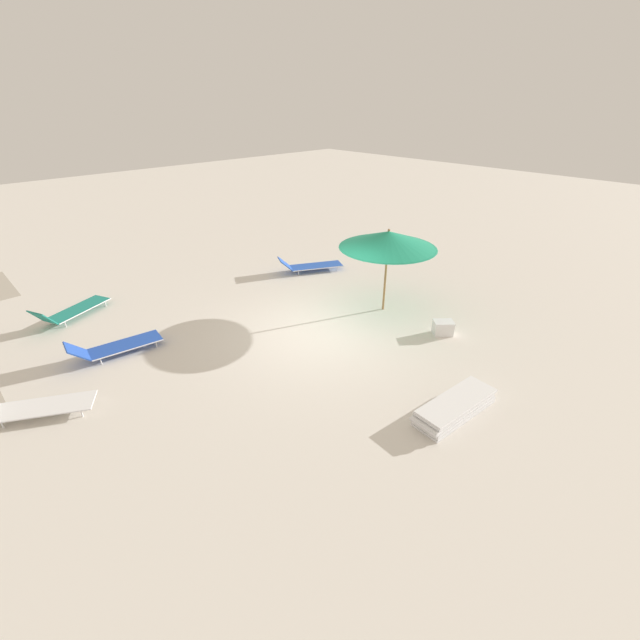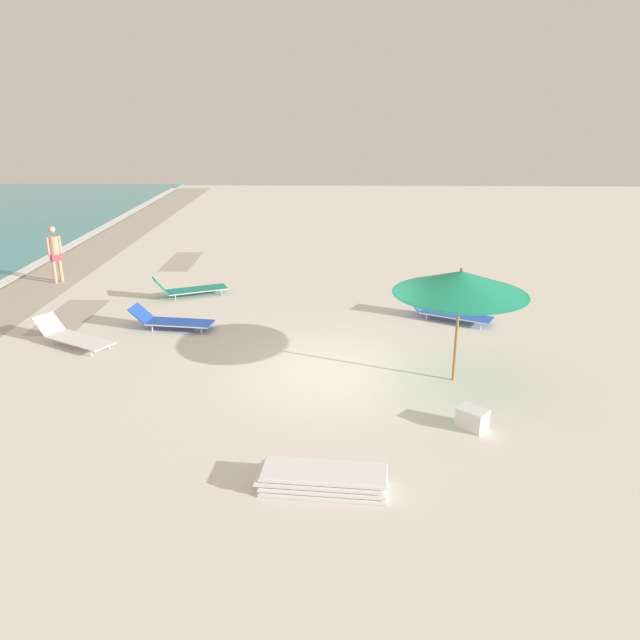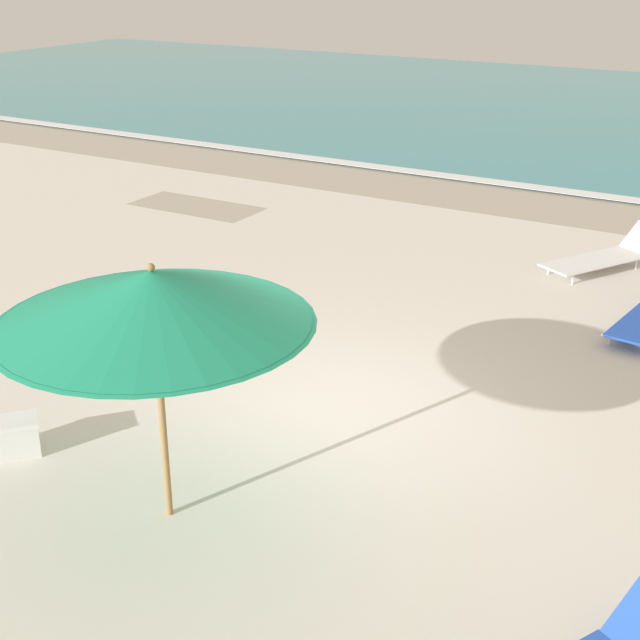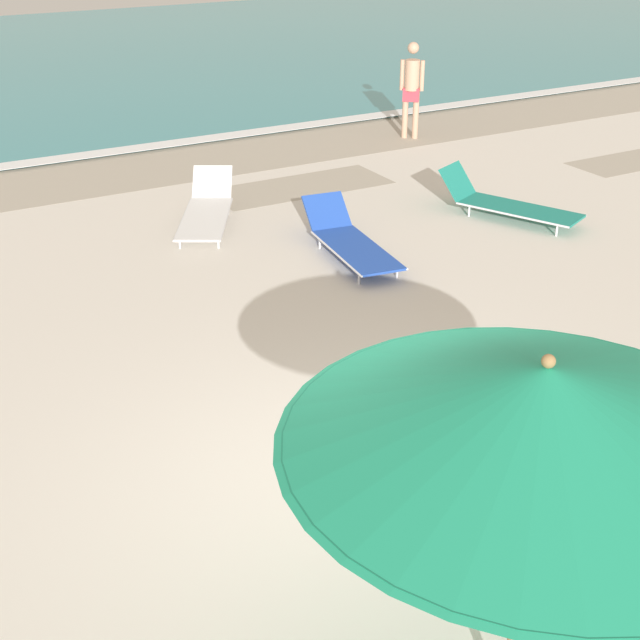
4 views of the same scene
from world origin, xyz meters
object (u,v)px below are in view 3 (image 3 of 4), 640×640
at_px(cooler_box, 14,437).
at_px(sun_lounger_near_water_right, 604,256).
at_px(beach_umbrella, 153,298).
at_px(lounger_stack, 65,316).

bearing_deg(cooler_box, sun_lounger_near_water_right, -162.83).
xyz_separation_m(beach_umbrella, cooler_box, (-1.98, 0.03, -1.87)).
distance_m(sun_lounger_near_water_right, cooler_box, 9.21).
relative_size(lounger_stack, cooler_box, 3.21).
height_order(beach_umbrella, sun_lounger_near_water_right, beach_umbrella).
xyz_separation_m(lounger_stack, sun_lounger_near_water_right, (5.54, 5.89, 0.05)).
relative_size(beach_umbrella, cooler_box, 4.32).
bearing_deg(lounger_stack, beach_umbrella, -28.92).
bearing_deg(sun_lounger_near_water_right, lounger_stack, -103.76).
distance_m(lounger_stack, cooler_box, 3.16).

